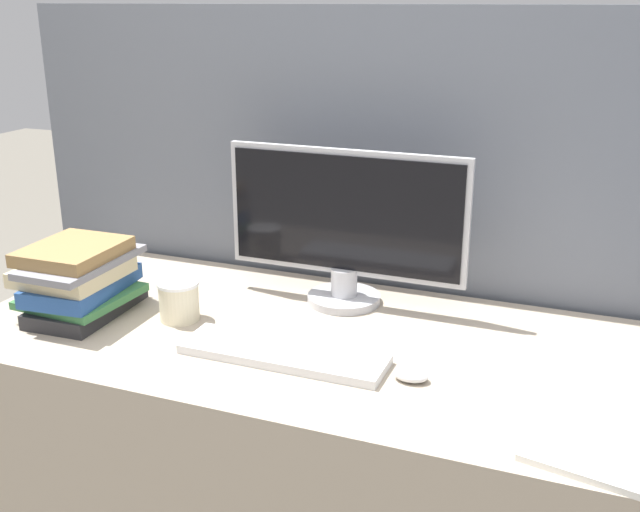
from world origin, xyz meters
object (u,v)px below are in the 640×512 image
object	(u,v)px
coffee_cup	(179,300)
book_stack	(80,280)
keyboard	(283,354)
mouse	(411,375)
monitor	(345,228)

from	to	relation	value
coffee_cup	book_stack	xyz separation A→B (m)	(-0.24, -0.06, 0.04)
keyboard	mouse	distance (m)	0.28
coffee_cup	book_stack	world-z (taller)	book_stack
mouse	coffee_cup	xyz separation A→B (m)	(-0.59, 0.09, 0.04)
monitor	mouse	distance (m)	0.47
mouse	monitor	bearing A→B (deg)	127.68
monitor	mouse	world-z (taller)	monitor
keyboard	book_stack	distance (m)	0.56
book_stack	monitor	bearing A→B (deg)	28.24
mouse	coffee_cup	bearing A→B (deg)	170.96
monitor	mouse	size ratio (longest dim) A/B	8.51
keyboard	coffee_cup	xyz separation A→B (m)	(-0.32, 0.10, 0.04)
keyboard	coffee_cup	size ratio (longest dim) A/B	4.51
monitor	coffee_cup	size ratio (longest dim) A/B	6.12
monitor	keyboard	size ratio (longest dim) A/B	1.36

